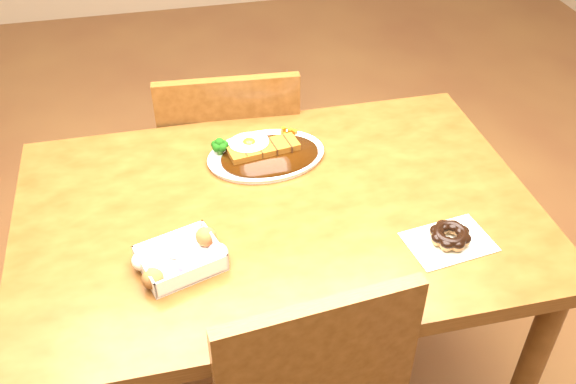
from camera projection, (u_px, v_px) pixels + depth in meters
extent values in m
cube|color=#502C10|center=(278.00, 213.00, 1.50)|extent=(1.20, 0.80, 0.04)
cylinder|color=#502C10|center=(77.00, 263.00, 1.90)|extent=(0.06, 0.06, 0.71)
cylinder|color=#502C10|center=(419.00, 210.00, 2.09)|extent=(0.06, 0.06, 0.71)
cube|color=#502C10|center=(230.00, 169.00, 2.14)|extent=(0.45, 0.45, 0.04)
cylinder|color=#502C10|center=(274.00, 185.00, 2.43)|extent=(0.04, 0.04, 0.41)
cylinder|color=#502C10|center=(184.00, 194.00, 2.39)|extent=(0.04, 0.04, 0.41)
cylinder|color=#502C10|center=(288.00, 247.00, 2.17)|extent=(0.04, 0.04, 0.41)
cylinder|color=#502C10|center=(187.00, 258.00, 2.13)|extent=(0.04, 0.04, 0.41)
cube|color=#502C10|center=(230.00, 141.00, 1.84)|extent=(0.40, 0.06, 0.40)
cube|color=#502C10|center=(318.00, 375.00, 1.23)|extent=(0.40, 0.07, 0.40)
ellipsoid|color=white|center=(266.00, 156.00, 1.64)|extent=(0.31, 0.24, 0.01)
ellipsoid|color=black|center=(270.00, 156.00, 1.62)|extent=(0.27, 0.20, 0.01)
cube|color=#6B380C|center=(264.00, 149.00, 1.63)|extent=(0.19, 0.09, 0.02)
ellipsoid|color=white|center=(249.00, 143.00, 1.63)|extent=(0.11, 0.10, 0.01)
ellipsoid|color=#FFB214|center=(249.00, 142.00, 1.63)|extent=(0.03, 0.03, 0.02)
cube|color=white|center=(181.00, 258.00, 1.33)|extent=(0.19, 0.17, 0.04)
ellipsoid|color=brown|center=(153.00, 278.00, 1.28)|extent=(0.04, 0.04, 0.04)
ellipsoid|color=pink|center=(186.00, 265.00, 1.31)|extent=(0.04, 0.04, 0.04)
ellipsoid|color=pink|center=(218.00, 253.00, 1.33)|extent=(0.04, 0.04, 0.04)
ellipsoid|color=beige|center=(143.00, 261.00, 1.32)|extent=(0.04, 0.04, 0.04)
ellipsoid|color=beige|center=(175.00, 248.00, 1.34)|extent=(0.04, 0.04, 0.04)
ellipsoid|color=brown|center=(206.00, 237.00, 1.37)|extent=(0.04, 0.04, 0.04)
cube|color=silver|center=(449.00, 242.00, 1.40)|extent=(0.20, 0.15, 0.00)
torus|color=olive|center=(450.00, 236.00, 1.39)|extent=(0.10, 0.10, 0.03)
torus|color=black|center=(451.00, 234.00, 1.38)|extent=(0.09, 0.09, 0.02)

